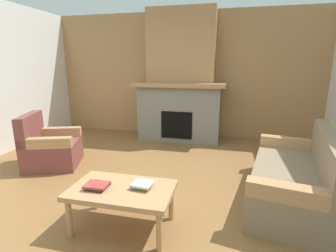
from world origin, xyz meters
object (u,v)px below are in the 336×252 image
couch (296,178)px  fireplace (180,85)px  armchair (50,148)px  coffee_table (122,193)px

couch → fireplace: bearing=128.7°
fireplace → couch: bearing=-51.3°
fireplace → couch: fireplace is taller
fireplace → armchair: (-1.74, -2.02, -0.87)m
armchair → coffee_table: bearing=-34.6°
fireplace → coffee_table: size_ratio=2.70×
armchair → couch: bearing=-4.3°
couch → coffee_table: couch is taller
armchair → coffee_table: 2.15m
armchair → coffee_table: (1.77, -1.22, 0.08)m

